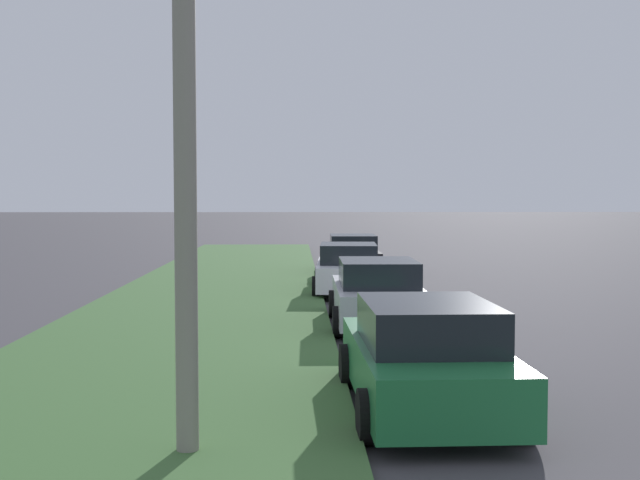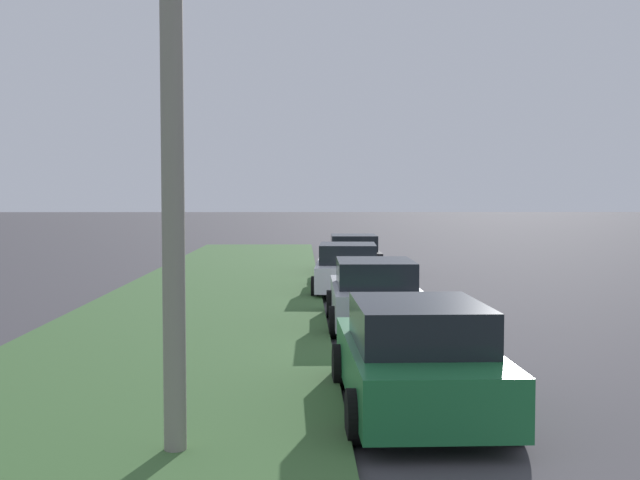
# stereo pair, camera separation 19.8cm
# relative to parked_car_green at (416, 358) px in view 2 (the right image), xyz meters

# --- Properties ---
(grass_median) EXTENTS (60.00, 6.00, 0.12)m
(grass_median) POSITION_rel_parked_car_green_xyz_m (5.12, 3.94, -0.66)
(grass_median) COLOR #3D6633
(grass_median) RESTS_ON ground
(parked_car_green) EXTENTS (4.33, 2.08, 1.47)m
(parked_car_green) POSITION_rel_parked_car_green_xyz_m (0.00, 0.00, 0.00)
(parked_car_green) COLOR #1E6B38
(parked_car_green) RESTS_ON ground
(parked_car_silver) EXTENTS (4.33, 2.07, 1.47)m
(parked_car_silver) POSITION_rel_parked_car_green_xyz_m (6.77, -0.08, 0.00)
(parked_car_silver) COLOR #B2B5BA
(parked_car_silver) RESTS_ON ground
(parked_car_white) EXTENTS (4.39, 2.20, 1.47)m
(parked_car_white) POSITION_rel_parked_car_green_xyz_m (12.75, 0.15, 0.00)
(parked_car_white) COLOR silver
(parked_car_white) RESTS_ON ground
(parked_car_black) EXTENTS (4.33, 2.08, 1.47)m
(parked_car_black) POSITION_rel_parked_car_green_xyz_m (18.24, -0.38, 0.00)
(parked_car_black) COLOR black
(parked_car_black) RESTS_ON ground
(streetlight) EXTENTS (1.00, 2.82, 7.50)m
(streetlight) POSITION_rel_parked_car_green_xyz_m (-1.72, 2.50, 3.67)
(streetlight) COLOR gray
(streetlight) RESTS_ON ground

